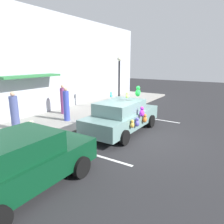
% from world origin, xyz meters
% --- Properties ---
extents(ground_plane, '(60.00, 60.00, 0.00)m').
position_xyz_m(ground_plane, '(0.00, 0.00, 0.00)').
color(ground_plane, '#262628').
extents(sidewalk, '(24.00, 4.00, 0.15)m').
position_xyz_m(sidewalk, '(0.00, 5.00, 0.07)').
color(sidewalk, gray).
rests_on(sidewalk, ground).
extents(storefront_building, '(24.00, 1.25, 6.40)m').
position_xyz_m(storefront_building, '(-0.01, 7.14, 3.19)').
color(storefront_building, '#B2B7C1').
rests_on(storefront_building, ground).
extents(parking_stripe_front, '(0.12, 3.60, 0.01)m').
position_xyz_m(parking_stripe_front, '(3.26, 1.00, 0.00)').
color(parking_stripe_front, silver).
rests_on(parking_stripe_front, ground).
extents(parking_stripe_rear, '(0.12, 3.60, 0.01)m').
position_xyz_m(parking_stripe_rear, '(-2.49, 1.00, 0.00)').
color(parking_stripe_rear, silver).
rests_on(parking_stripe_rear, ground).
extents(plush_covered_car, '(4.57, 2.14, 2.25)m').
position_xyz_m(plush_covered_car, '(0.26, 1.21, 0.80)').
color(plush_covered_car, gray).
rests_on(plush_covered_car, ground).
extents(parked_sedan_behind, '(4.05, 2.05, 1.54)m').
position_xyz_m(parked_sedan_behind, '(-5.19, 1.12, 0.79)').
color(parked_sedan_behind, '#0A381E').
rests_on(parked_sedan_behind, ground).
extents(teddy_bear_on_sidewalk, '(0.38, 0.32, 0.73)m').
position_xyz_m(teddy_bear_on_sidewalk, '(-2.82, 3.96, 0.49)').
color(teddy_bear_on_sidewalk, beige).
rests_on(teddy_bear_on_sidewalk, sidewalk).
extents(street_lamp_post, '(0.28, 0.28, 3.49)m').
position_xyz_m(street_lamp_post, '(3.82, 3.50, 2.32)').
color(street_lamp_post, black).
rests_on(street_lamp_post, sidewalk).
extents(pedestrian_near_shopfront, '(0.32, 0.32, 1.84)m').
position_xyz_m(pedestrian_near_shopfront, '(-0.11, 4.52, 1.01)').
color(pedestrian_near_shopfront, '#3847AF').
rests_on(pedestrian_near_shopfront, sidewalk).
extents(pedestrian_walking_past, '(0.38, 0.38, 1.83)m').
position_xyz_m(pedestrian_walking_past, '(-2.54, 5.49, 0.99)').
color(pedestrian_walking_past, '#434D81').
rests_on(pedestrian_walking_past, sidewalk).
extents(pedestrian_by_lamp, '(0.34, 0.34, 1.81)m').
position_xyz_m(pedestrian_by_lamp, '(0.92, 5.82, 0.99)').
color(pedestrian_by_lamp, '#823875').
rests_on(pedestrian_by_lamp, sidewalk).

